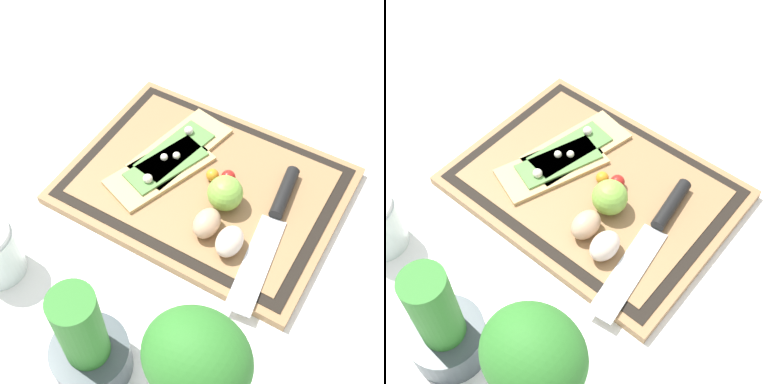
# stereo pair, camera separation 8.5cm
# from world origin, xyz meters

# --- Properties ---
(ground_plane) EXTENTS (6.00, 6.00, 0.00)m
(ground_plane) POSITION_xyz_m (0.00, 0.00, 0.00)
(ground_plane) COLOR white
(cutting_board) EXTENTS (0.44, 0.33, 0.02)m
(cutting_board) POSITION_xyz_m (0.00, 0.00, 0.01)
(cutting_board) COLOR #997047
(cutting_board) RESTS_ON ground_plane
(pizza_slice_near) EXTENTS (0.12, 0.20, 0.02)m
(pizza_slice_near) POSITION_xyz_m (0.07, -0.04, 0.02)
(pizza_slice_near) COLOR tan
(pizza_slice_near) RESTS_ON cutting_board
(pizza_slice_far) EXTENTS (0.14, 0.20, 0.02)m
(pizza_slice_far) POSITION_xyz_m (0.07, 0.02, 0.02)
(pizza_slice_far) COLOR tan
(pizza_slice_far) RESTS_ON cutting_board
(knife) EXTENTS (0.07, 0.27, 0.02)m
(knife) POSITION_xyz_m (-0.13, 0.00, 0.03)
(knife) COLOR silver
(knife) RESTS_ON cutting_board
(egg_brown) EXTENTS (0.04, 0.05, 0.04)m
(egg_brown) POSITION_xyz_m (-0.05, 0.08, 0.04)
(egg_brown) COLOR tan
(egg_brown) RESTS_ON cutting_board
(egg_pink) EXTENTS (0.04, 0.05, 0.04)m
(egg_pink) POSITION_xyz_m (-0.10, 0.09, 0.04)
(egg_pink) COLOR beige
(egg_pink) RESTS_ON cutting_board
(lime) EXTENTS (0.06, 0.06, 0.06)m
(lime) POSITION_xyz_m (-0.05, 0.02, 0.05)
(lime) COLOR #7FB742
(lime) RESTS_ON cutting_board
(cherry_tomato_red) EXTENTS (0.02, 0.02, 0.02)m
(cherry_tomato_red) POSITION_xyz_m (-0.03, -0.02, 0.03)
(cherry_tomato_red) COLOR red
(cherry_tomato_red) RESTS_ON cutting_board
(cherry_tomato_yellow) EXTENTS (0.02, 0.02, 0.02)m
(cherry_tomato_yellow) POSITION_xyz_m (-0.01, -0.01, 0.03)
(cherry_tomato_yellow) COLOR orange
(cherry_tomato_yellow) RESTS_ON cutting_board
(herb_pot) EXTENTS (0.10, 0.10, 0.19)m
(herb_pot) POSITION_xyz_m (-0.02, 0.34, 0.07)
(herb_pot) COLOR #3D474C
(herb_pot) RESTS_ON ground_plane
(herb_glass) EXTENTS (0.12, 0.11, 0.21)m
(herb_glass) POSITION_xyz_m (-0.17, 0.31, 0.13)
(herb_glass) COLOR silver
(herb_glass) RESTS_ON ground_plane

